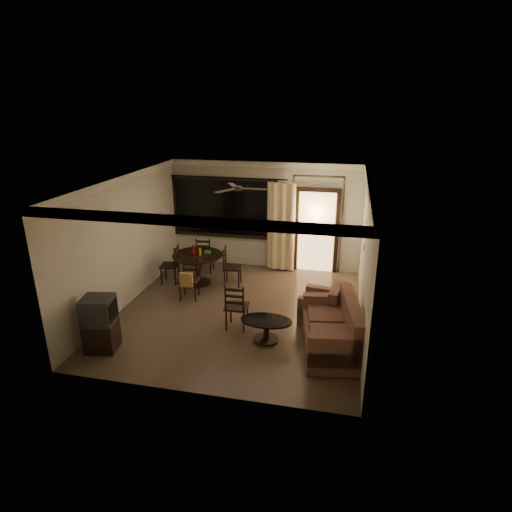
% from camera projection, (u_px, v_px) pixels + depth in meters
% --- Properties ---
extents(ground, '(5.50, 5.50, 0.00)m').
position_uv_depth(ground, '(239.00, 312.00, 9.11)').
color(ground, '#7F6651').
rests_on(ground, ground).
extents(room_shell, '(5.50, 6.70, 5.50)m').
position_uv_depth(room_shell, '(282.00, 210.00, 9.98)').
color(room_shell, beige).
rests_on(room_shell, ground).
extents(dining_table, '(1.20, 1.20, 0.97)m').
position_uv_depth(dining_table, '(198.00, 261.00, 10.33)').
color(dining_table, black).
rests_on(dining_table, ground).
extents(dining_chair_west, '(0.46, 0.46, 0.95)m').
position_uv_depth(dining_chair_west, '(171.00, 272.00, 10.49)').
color(dining_chair_west, black).
rests_on(dining_chair_west, ground).
extents(dining_chair_east, '(0.46, 0.46, 0.95)m').
position_uv_depth(dining_chair_east, '(232.00, 274.00, 10.35)').
color(dining_chair_east, black).
rests_on(dining_chair_east, ground).
extents(dining_chair_south, '(0.46, 0.52, 0.95)m').
position_uv_depth(dining_chair_south, '(189.00, 286.00, 9.62)').
color(dining_chair_south, black).
rests_on(dining_chair_south, ground).
extents(dining_chair_north, '(0.46, 0.46, 0.95)m').
position_uv_depth(dining_chair_north, '(205.00, 261.00, 11.17)').
color(dining_chair_north, black).
rests_on(dining_chair_north, ground).
extents(tv_cabinet, '(0.61, 0.57, 1.02)m').
position_uv_depth(tv_cabinet, '(100.00, 324.00, 7.58)').
color(tv_cabinet, black).
rests_on(tv_cabinet, ground).
extents(sofa, '(1.18, 1.86, 0.93)m').
position_uv_depth(sofa, '(334.00, 331.00, 7.61)').
color(sofa, '#3F231D').
rests_on(sofa, ground).
extents(armchair, '(0.88, 0.88, 0.77)m').
position_uv_depth(armchair, '(323.00, 307.00, 8.62)').
color(armchair, '#3F231D').
rests_on(armchair, ground).
extents(coffee_table, '(0.97, 0.58, 0.42)m').
position_uv_depth(coffee_table, '(266.00, 327.00, 7.94)').
color(coffee_table, black).
rests_on(coffee_table, ground).
extents(side_chair, '(0.43, 0.43, 0.97)m').
position_uv_depth(side_chair, '(237.00, 315.00, 8.38)').
color(side_chair, black).
rests_on(side_chair, ground).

